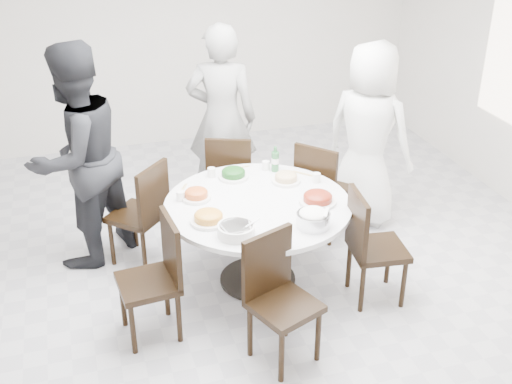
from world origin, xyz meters
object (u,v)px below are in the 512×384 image
object	(u,v)px
diner_middle	(222,119)
beverage_bottle	(275,159)
chair_ne	(324,188)
diner_right	(368,135)
soup_bowl	(236,230)
chair_sw	(148,281)
chair_se	(378,247)
chair_n	(231,178)
diner_left	(77,157)
rice_bowl	(313,220)
chair_nw	(137,213)
chair_s	(285,303)
dining_table	(258,243)

from	to	relation	value
diner_middle	beverage_bottle	size ratio (longest dim) A/B	8.18
chair_ne	diner_right	bearing A→B (deg)	-113.97
chair_ne	soup_bowl	distance (m)	1.55
chair_sw	soup_bowl	distance (m)	0.74
chair_se	soup_bowl	world-z (taller)	chair_se
chair_n	diner_left	size ratio (longest dim) A/B	0.49
chair_sw	rice_bowl	xyz separation A→B (m)	(1.25, -0.05, 0.33)
chair_ne	chair_n	distance (m)	0.89
diner_right	soup_bowl	size ratio (longest dim) A/B	6.46
chair_sw	soup_bowl	size ratio (longest dim) A/B	3.45
chair_nw	diner_left	distance (m)	0.68
diner_right	chair_sw	bearing A→B (deg)	78.01
chair_n	chair_s	bearing A→B (deg)	106.65
chair_s	chair_n	bearing A→B (deg)	63.43
diner_right	dining_table	bearing A→B (deg)	80.34
chair_nw	rice_bowl	xyz separation A→B (m)	(1.19, -1.09, 0.33)
diner_right	rice_bowl	xyz separation A→B (m)	(-1.03, -1.23, -0.08)
chair_sw	rice_bowl	world-z (taller)	chair_sw
chair_s	chair_nw	bearing A→B (deg)	94.77
chair_nw	diner_left	size ratio (longest dim) A/B	0.49
chair_se	rice_bowl	bearing A→B (deg)	95.72
diner_middle	beverage_bottle	distance (m)	0.94
chair_s	diner_right	size ratio (longest dim) A/B	0.54
chair_ne	soup_bowl	world-z (taller)	chair_ne
diner_left	chair_nw	bearing A→B (deg)	117.66
chair_n	chair_nw	size ratio (longest dim) A/B	1.00
chair_nw	diner_middle	distance (m)	1.35
diner_right	chair_s	bearing A→B (deg)	101.20
dining_table	soup_bowl	size ratio (longest dim) A/B	5.45
rice_bowl	chair_nw	bearing A→B (deg)	137.71
dining_table	diner_right	xyz separation A→B (m)	(1.31, 0.75, 0.51)
chair_sw	chair_se	size ratio (longest dim) A/B	1.00
diner_middle	rice_bowl	bearing A→B (deg)	116.10
chair_s	chair_se	size ratio (longest dim) A/B	1.00
diner_left	chair_n	bearing A→B (deg)	151.54
chair_ne	diner_middle	bearing A→B (deg)	1.06
chair_n	chair_se	size ratio (longest dim) A/B	1.00
chair_s	soup_bowl	size ratio (longest dim) A/B	3.45
diner_middle	soup_bowl	bearing A→B (deg)	98.49
chair_ne	diner_middle	distance (m)	1.22
soup_bowl	dining_table	bearing A→B (deg)	56.06
chair_nw	diner_left	xyz separation A→B (m)	(-0.43, 0.19, 0.50)
chair_sw	chair_ne	bearing A→B (deg)	114.14
chair_s	diner_middle	distance (m)	2.44
dining_table	chair_n	distance (m)	1.05
dining_table	diner_middle	size ratio (longest dim) A/B	0.80
chair_se	beverage_bottle	xyz separation A→B (m)	(-0.53, 1.01, 0.39)
chair_se	soup_bowl	distance (m)	1.19
chair_ne	diner_left	world-z (taller)	diner_left
chair_nw	diner_right	xyz separation A→B (m)	(2.22, 0.14, 0.41)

